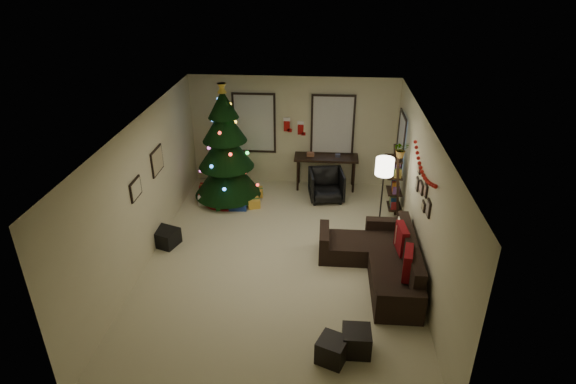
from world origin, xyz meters
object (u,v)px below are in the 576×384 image
Objects in this scene: sofa at (382,261)px; desk at (326,160)px; desk_chair at (326,185)px; bookshelf at (395,186)px; christmas_tree at (226,152)px.

desk reaches higher than sofa.
bookshelf reaches higher than desk_chair.
desk is 0.75m from desk_chair.
sofa is at bearing -73.32° from desk.
desk_chair is 0.44× the size of bookshelf.
desk is (-1.05, 3.49, 0.47)m from sofa.
sofa reaches higher than desk_chair.
desk is 0.91× the size of bookshelf.
desk is at bearing 19.59° from christmas_tree.
christmas_tree reaches higher than bookshelf.
desk is at bearing 83.68° from desk_chair.
sofa is at bearing -102.21° from bookshelf.
christmas_tree is 4.37m from sofa.
bookshelf is (3.76, -0.69, -0.37)m from christmas_tree.
sofa is at bearing -78.48° from desk_chair.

